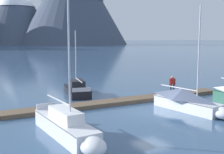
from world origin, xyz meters
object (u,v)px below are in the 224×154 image
sailboat_nearest_berth (68,127)px  person_on_dock (172,83)px  sailboat_second_berth (76,89)px  sailboat_mid_dock_port (189,101)px

sailboat_nearest_berth → person_on_dock: sailboat_nearest_berth is taller
sailboat_nearest_berth → sailboat_second_berth: size_ratio=1.15×
sailboat_second_berth → person_on_dock: 9.42m
sailboat_second_berth → person_on_dock: bearing=-37.3°
sailboat_nearest_berth → sailboat_second_berth: (5.51, 11.99, -0.11)m
person_on_dock → sailboat_mid_dock_port: bearing=-117.9°
sailboat_mid_dock_port → person_on_dock: sailboat_mid_dock_port is taller
sailboat_second_berth → sailboat_mid_dock_port: sailboat_mid_dock_port is taller
sailboat_nearest_berth → sailboat_mid_dock_port: bearing=7.5°
sailboat_mid_dock_port → sailboat_second_berth: bearing=114.6°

